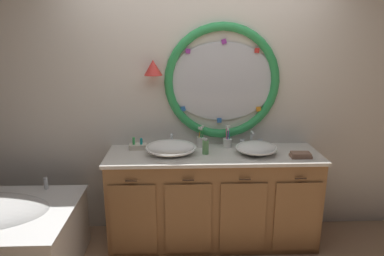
% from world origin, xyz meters
% --- Properties ---
extents(ground_plane, '(14.00, 14.00, 0.00)m').
position_xyz_m(ground_plane, '(0.00, 0.00, 0.00)').
color(ground_plane, tan).
extents(back_wall_assembly, '(6.40, 0.26, 2.60)m').
position_xyz_m(back_wall_assembly, '(0.02, 0.58, 1.32)').
color(back_wall_assembly, silver).
rests_on(back_wall_assembly, ground_plane).
extents(vanity_counter, '(1.97, 0.60, 0.90)m').
position_xyz_m(vanity_counter, '(0.12, 0.27, 0.45)').
color(vanity_counter, olive).
rests_on(vanity_counter, ground_plane).
extents(sink_basin_left, '(0.46, 0.46, 0.13)m').
position_xyz_m(sink_basin_left, '(-0.27, 0.24, 0.97)').
color(sink_basin_left, white).
rests_on(sink_basin_left, vanity_counter).
extents(sink_basin_right, '(0.39, 0.39, 0.11)m').
position_xyz_m(sink_basin_right, '(0.52, 0.24, 0.96)').
color(sink_basin_right, white).
rests_on(sink_basin_right, vanity_counter).
extents(faucet_set_left, '(0.24, 0.12, 0.14)m').
position_xyz_m(faucet_set_left, '(-0.27, 0.47, 0.96)').
color(faucet_set_left, silver).
rests_on(faucet_set_left, vanity_counter).
extents(faucet_set_right, '(0.23, 0.12, 0.16)m').
position_xyz_m(faucet_set_right, '(0.52, 0.47, 0.96)').
color(faucet_set_right, silver).
rests_on(faucet_set_right, vanity_counter).
extents(toothbrush_holder_left, '(0.08, 0.08, 0.22)m').
position_xyz_m(toothbrush_holder_left, '(0.02, 0.47, 0.96)').
color(toothbrush_holder_left, white).
rests_on(toothbrush_holder_left, vanity_counter).
extents(toothbrush_holder_right, '(0.09, 0.09, 0.22)m').
position_xyz_m(toothbrush_holder_right, '(0.28, 0.45, 0.96)').
color(toothbrush_holder_right, white).
rests_on(toothbrush_holder_right, vanity_counter).
extents(soap_dispenser, '(0.06, 0.06, 0.16)m').
position_xyz_m(soap_dispenser, '(0.05, 0.26, 0.97)').
color(soap_dispenser, '#6BAD66').
rests_on(soap_dispenser, vanity_counter).
extents(folded_hand_towel, '(0.18, 0.11, 0.05)m').
position_xyz_m(folded_hand_towel, '(0.89, 0.13, 0.92)').
color(folded_hand_towel, '#936B56').
rests_on(folded_hand_towel, vanity_counter).
extents(toiletry_basket, '(0.16, 0.09, 0.12)m').
position_xyz_m(toiletry_basket, '(-0.59, 0.42, 0.93)').
color(toiletry_basket, beige).
rests_on(toiletry_basket, vanity_counter).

